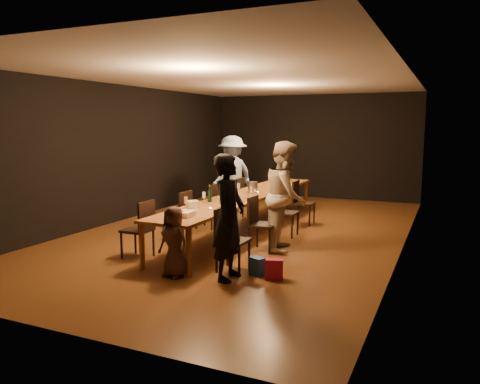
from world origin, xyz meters
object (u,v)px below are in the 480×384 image
at_px(chair_right_2, 286,212).
at_px(plate_stack, 193,204).
at_px(chair_left_3, 233,198).
at_px(woman_tan, 286,196).
at_px(table, 246,197).
at_px(chair_left_2, 208,206).
at_px(woman_birthday, 229,217).
at_px(chair_left_0, 137,229).
at_px(ice_bucket, 253,187).
at_px(chair_left_1, 177,216).
at_px(chair_right_1, 263,224).
at_px(man_blue, 232,174).
at_px(chair_right_3, 304,203).
at_px(chair_right_0, 233,240).
at_px(birthday_cake, 181,214).
at_px(child, 174,242).
at_px(champagne_bottle, 210,193).

height_order(chair_right_2, plate_stack, chair_right_2).
relative_size(chair_left_3, woman_tan, 0.50).
bearing_deg(table, chair_left_2, 180.00).
relative_size(chair_right_2, woman_birthday, 0.53).
distance_m(chair_left_0, ice_bucket, 2.92).
height_order(chair_right_2, ice_bucket, ice_bucket).
xyz_separation_m(chair_left_1, woman_birthday, (1.80, -1.55, 0.41)).
distance_m(table, woman_tan, 1.49).
xyz_separation_m(chair_right_1, man_blue, (-2.00, 3.02, 0.47)).
height_order(chair_right_3, woman_birthday, woman_birthday).
xyz_separation_m(chair_left_2, woman_birthday, (1.80, -2.75, 0.41)).
relative_size(table, ice_bucket, 27.48).
relative_size(chair_right_0, chair_right_3, 1.00).
distance_m(chair_right_0, woman_birthday, 0.55).
height_order(man_blue, birthday_cake, man_blue).
distance_m(child, plate_stack, 1.35).
bearing_deg(woman_tan, woman_birthday, 161.63).
relative_size(birthday_cake, champagne_bottle, 1.16).
bearing_deg(child, champagne_bottle, 115.09).
xyz_separation_m(man_blue, child, (1.35, -4.80, -0.43)).
distance_m(man_blue, child, 5.00).
relative_size(chair_right_1, champagne_bottle, 2.93).
relative_size(chair_right_2, chair_left_1, 1.00).
distance_m(chair_left_0, plate_stack, 0.99).
bearing_deg(champagne_bottle, plate_stack, -87.96).
bearing_deg(woman_birthday, chair_right_3, -1.31).
distance_m(woman_tan, champagne_bottle, 1.39).
height_order(chair_right_0, chair_left_3, same).
xyz_separation_m(chair_right_1, ice_bucket, (-0.84, 1.57, 0.39)).
bearing_deg(man_blue, birthday_cake, 36.33).
bearing_deg(woman_tan, birthday_cake, 130.33).
xyz_separation_m(chair_left_3, birthday_cake, (0.85, -3.62, 0.33)).
distance_m(table, birthday_cake, 2.43).
height_order(chair_left_2, birthday_cake, chair_left_2).
bearing_deg(chair_right_3, chair_right_0, -0.00).
bearing_deg(chair_right_3, plate_stack, -19.97).
bearing_deg(ice_bucket, birthday_cake, -90.17).
relative_size(chair_left_0, child, 0.92).
xyz_separation_m(chair_left_1, child, (1.05, -1.78, 0.04)).
bearing_deg(chair_left_0, chair_right_0, -90.00).
relative_size(chair_right_2, ice_bucket, 4.26).
height_order(chair_left_2, champagne_bottle, champagne_bottle).
relative_size(man_blue, ice_bucket, 8.55).
distance_m(chair_left_3, champagne_bottle, 2.40).
bearing_deg(chair_left_0, chair_left_2, 0.00).
xyz_separation_m(chair_right_2, woman_birthday, (0.10, -2.75, 0.41)).
xyz_separation_m(table, chair_right_3, (0.85, 1.20, -0.24)).
distance_m(chair_right_0, chair_left_2, 2.94).
xyz_separation_m(chair_left_1, ice_bucket, (0.86, 1.57, 0.39)).
relative_size(chair_left_2, woman_tan, 0.50).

